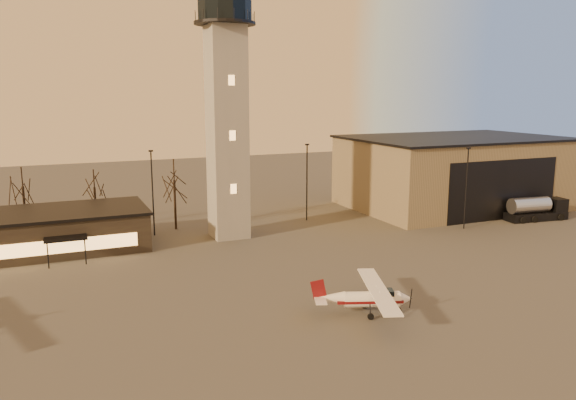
{
  "coord_description": "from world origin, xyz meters",
  "views": [
    {
      "loc": [
        -19.12,
        -31.63,
        16.78
      ],
      "look_at": [
        0.21,
        13.0,
        7.37
      ],
      "focal_mm": 35.0,
      "sensor_mm": 36.0,
      "label": 1
    }
  ],
  "objects_px": {
    "cessna_front": "(373,302)",
    "hangar": "(454,172)",
    "fuel_truck": "(536,211)",
    "control_tower": "(226,96)",
    "terminal": "(23,233)"
  },
  "relations": [
    {
      "from": "hangar",
      "to": "terminal",
      "type": "relative_size",
      "value": 1.2
    },
    {
      "from": "terminal",
      "to": "fuel_truck",
      "type": "distance_m",
      "value": 62.76
    },
    {
      "from": "terminal",
      "to": "hangar",
      "type": "bearing_deg",
      "value": 1.97
    },
    {
      "from": "control_tower",
      "to": "terminal",
      "type": "distance_m",
      "value": 26.24
    },
    {
      "from": "hangar",
      "to": "cessna_front",
      "type": "xyz_separation_m",
      "value": [
        -32.96,
        -30.87,
        -4.18
      ]
    },
    {
      "from": "hangar",
      "to": "fuel_truck",
      "type": "bearing_deg",
      "value": -71.69
    },
    {
      "from": "control_tower",
      "to": "fuel_truck",
      "type": "bearing_deg",
      "value": -11.32
    },
    {
      "from": "control_tower",
      "to": "hangar",
      "type": "height_order",
      "value": "control_tower"
    },
    {
      "from": "control_tower",
      "to": "cessna_front",
      "type": "relative_size",
      "value": 3.23
    },
    {
      "from": "control_tower",
      "to": "cessna_front",
      "type": "height_order",
      "value": "control_tower"
    },
    {
      "from": "terminal",
      "to": "fuel_truck",
      "type": "bearing_deg",
      "value": -9.15
    },
    {
      "from": "hangar",
      "to": "terminal",
      "type": "distance_m",
      "value": 58.11
    },
    {
      "from": "cessna_front",
      "to": "hangar",
      "type": "bearing_deg",
      "value": 63.68
    },
    {
      "from": "terminal",
      "to": "fuel_truck",
      "type": "relative_size",
      "value": 2.93
    },
    {
      "from": "cessna_front",
      "to": "fuel_truck",
      "type": "relative_size",
      "value": 1.17
    }
  ]
}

